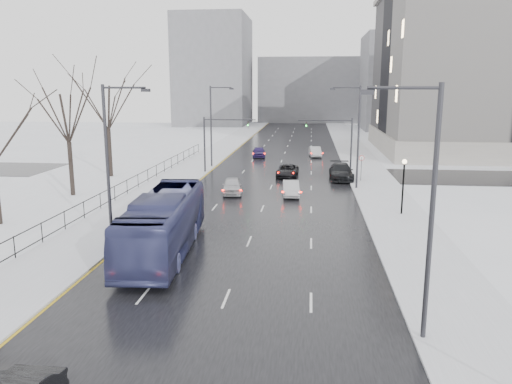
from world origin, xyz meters
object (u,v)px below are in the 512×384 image
(tree_park_c, at_px, (0,225))
(sedan_right_near, at_px, (291,188))
(tree_park_e, at_px, (111,177))
(sedan_right_distant, at_px, (315,152))
(sedan_right_cross, at_px, (287,171))
(bus, at_px, (164,223))
(mast_signal_right, at_px, (342,139))
(mast_signal_left, at_px, (214,138))
(no_uturn_sign, at_px, (362,160))
(streetlight_l_near, at_px, (111,158))
(streetlight_r_near, at_px, (426,202))
(sedan_center_far, at_px, (259,152))
(sedan_center_near, at_px, (232,186))
(streetlight_l_far, at_px, (213,122))
(streetlight_r_mid, at_px, (356,132))
(sedan_right_far, at_px, (341,172))
(tree_park_d, at_px, (73,196))
(lamppost_r_mid, at_px, (403,179))

(tree_park_c, bearing_deg, sedan_right_near, 30.58)
(tree_park_e, bearing_deg, sedan_right_distant, 39.99)
(sedan_right_cross, bearing_deg, bus, -99.81)
(mast_signal_right, distance_m, sedan_right_distant, 15.69)
(mast_signal_left, relative_size, no_uturn_sign, 2.41)
(bus, height_order, sedan_right_cross, bus)
(mast_signal_right, xyz_separation_m, bus, (-12.13, -28.68, -2.26))
(streetlight_l_near, bearing_deg, tree_park_e, 112.69)
(streetlight_l_near, xyz_separation_m, mast_signal_left, (0.84, 28.00, -1.51))
(streetlight_r_near, bearing_deg, streetlight_l_near, 148.52)
(mast_signal_right, xyz_separation_m, sedan_right_distant, (-2.79, 15.07, -3.35))
(sedan_center_far, bearing_deg, sedan_right_cross, -79.12)
(no_uturn_sign, bearing_deg, mast_signal_left, 166.40)
(sedan_center_near, bearing_deg, streetlight_l_far, 99.52)
(sedan_right_distant, bearing_deg, no_uturn_sign, -82.86)
(streetlight_l_far, height_order, sedan_right_near, streetlight_l_far)
(streetlight_r_mid, height_order, streetlight_l_far, same)
(streetlight_r_near, distance_m, sedan_right_far, 35.50)
(tree_park_c, xyz_separation_m, mast_signal_left, (11.17, 24.00, 4.11))
(sedan_right_near, relative_size, sedan_right_cross, 0.86)
(streetlight_l_near, relative_size, bus, 0.77)
(sedan_center_near, relative_size, sedan_center_far, 1.02)
(sedan_right_far, relative_size, sedan_right_distant, 1.37)
(tree_park_e, distance_m, streetlight_r_near, 43.39)
(tree_park_c, height_order, tree_park_d, tree_park_d)
(lamppost_r_mid, distance_m, mast_signal_right, 18.41)
(tree_park_e, distance_m, streetlight_r_mid, 27.25)
(tree_park_d, height_order, lamppost_r_mid, tree_park_d)
(sedan_center_near, height_order, sedan_center_far, sedan_center_near)
(mast_signal_left, bearing_deg, sedan_center_far, 74.65)
(sedan_right_far, bearing_deg, tree_park_c, -141.80)
(tree_park_d, bearing_deg, tree_park_c, -94.00)
(tree_park_e, relative_size, streetlight_r_near, 1.35)
(mast_signal_right, height_order, sedan_right_cross, mast_signal_right)
(streetlight_r_near, distance_m, no_uturn_sign, 34.18)
(sedan_right_far, bearing_deg, streetlight_r_mid, -80.71)
(sedan_right_far, bearing_deg, tree_park_d, -157.20)
(tree_park_c, xyz_separation_m, no_uturn_sign, (27.70, 20.00, 2.30))
(tree_park_c, relative_size, no_uturn_sign, 4.26)
(streetlight_r_mid, height_order, sedan_right_cross, streetlight_r_mid)
(tree_park_d, height_order, streetlight_l_far, streetlight_l_far)
(mast_signal_right, bearing_deg, streetlight_l_far, 165.52)
(mast_signal_right, height_order, sedan_right_far, mast_signal_right)
(mast_signal_left, distance_m, sedan_right_distant, 19.47)
(tree_park_e, distance_m, sedan_right_cross, 19.67)
(streetlight_r_near, distance_m, sedan_right_near, 27.32)
(tree_park_d, distance_m, bus, 19.70)
(mast_signal_right, bearing_deg, streetlight_l_near, -118.96)
(mast_signal_left, height_order, sedan_center_far, mast_signal_left)
(tree_park_d, bearing_deg, streetlight_r_mid, 13.01)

